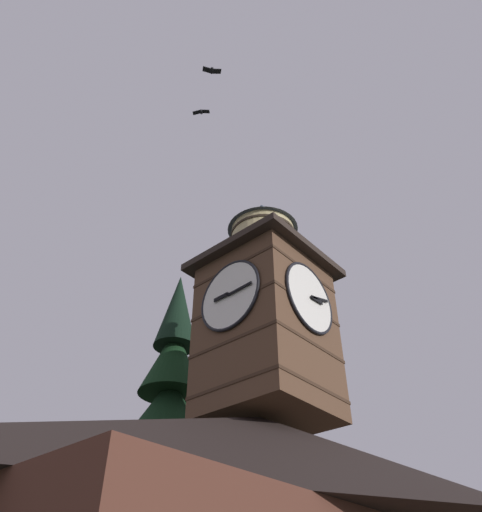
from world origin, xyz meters
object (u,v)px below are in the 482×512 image
Objects in this scene: flying_bird_low at (201,112)px; clock_tower at (266,312)px; pine_tree_behind at (161,497)px; flying_bird_high at (212,71)px; moon at (95,506)px.

clock_tower is at bearing 175.50° from flying_bird_low.
clock_tower is 0.54× the size of pine_tree_behind.
pine_tree_behind is at bearing -127.77° from flying_bird_high.
flying_bird_low is (3.23, -0.25, 7.52)m from clock_tower.
pine_tree_behind reaches higher than moon.
flying_bird_high reaches higher than clock_tower.
flying_bird_low is (21.89, 35.75, 6.09)m from moon.
flying_bird_low reaches higher than pine_tree_behind.
flying_bird_low is at bearing -4.50° from clock_tower.
pine_tree_behind is 10.28× the size of moon.
flying_bird_low is (-1.57, -2.16, 1.38)m from flying_bird_high.
flying_bird_high is (5.94, 7.66, 10.73)m from pine_tree_behind.
clock_tower reaches higher than pine_tree_behind.
pine_tree_behind is 14.00m from flying_bird_low.
clock_tower is 40.58m from moon.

